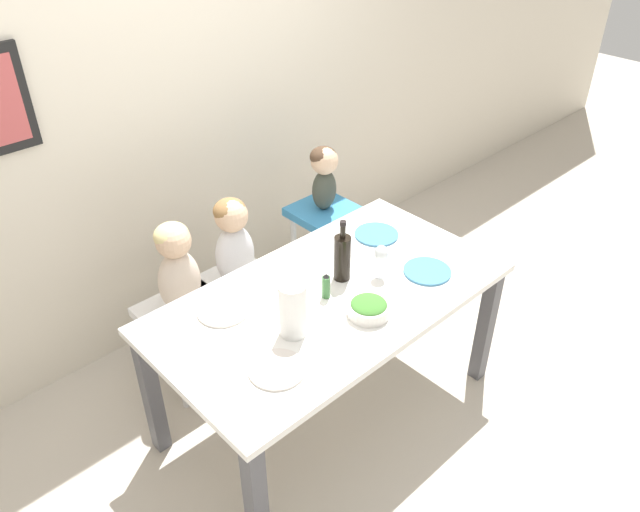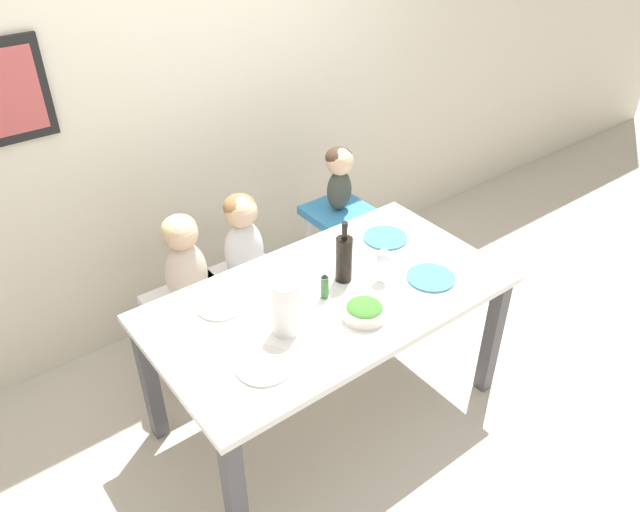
{
  "view_description": "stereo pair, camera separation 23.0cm",
  "coord_description": "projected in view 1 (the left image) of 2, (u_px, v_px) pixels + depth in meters",
  "views": [
    {
      "loc": [
        -1.57,
        -1.61,
        2.52
      ],
      "look_at": [
        0.0,
        0.07,
        0.94
      ],
      "focal_mm": 35.0,
      "sensor_mm": 36.0,
      "label": 1
    },
    {
      "loc": [
        -1.4,
        -1.76,
        2.52
      ],
      "look_at": [
        0.0,
        0.07,
        0.94
      ],
      "focal_mm": 35.0,
      "sensor_mm": 36.0,
      "label": 2
    }
  ],
  "objects": [
    {
      "name": "person_child_left",
      "position": [
        177.0,
        265.0,
        3.05
      ],
      "size": [
        0.22,
        0.18,
        0.51
      ],
      "color": "beige",
      "rests_on": "chair_far_left"
    },
    {
      "name": "person_baby_right",
      "position": [
        324.0,
        172.0,
        3.51
      ],
      "size": [
        0.16,
        0.16,
        0.38
      ],
      "color": "#3D4238",
      "rests_on": "chair_right_highchair"
    },
    {
      "name": "dinner_plate_back_left",
      "position": [
        223.0,
        311.0,
        2.75
      ],
      "size": [
        0.23,
        0.23,
        0.01
      ],
      "color": "silver",
      "rests_on": "dining_table"
    },
    {
      "name": "wine_glass_near",
      "position": [
        381.0,
        255.0,
        2.9
      ],
      "size": [
        0.07,
        0.07,
        0.17
      ],
      "color": "white",
      "rests_on": "dining_table"
    },
    {
      "name": "wall_back",
      "position": [
        171.0,
        101.0,
        3.23
      ],
      "size": [
        10.0,
        0.09,
        2.7
      ],
      "color": "beige",
      "rests_on": "ground_plane"
    },
    {
      "name": "paper_towel_roll",
      "position": [
        293.0,
        310.0,
        2.57
      ],
      "size": [
        0.12,
        0.12,
        0.25
      ],
      "color": "white",
      "rests_on": "dining_table"
    },
    {
      "name": "dining_table",
      "position": [
        330.0,
        311.0,
        2.91
      ],
      "size": [
        1.65,
        0.9,
        0.76
      ],
      "color": "white",
      "rests_on": "ground_plane"
    },
    {
      "name": "salad_bowl_large",
      "position": [
        369.0,
        308.0,
        2.71
      ],
      "size": [
        0.19,
        0.19,
        0.08
      ],
      "color": "silver",
      "rests_on": "dining_table"
    },
    {
      "name": "condiment_bottle_hot_sauce",
      "position": [
        326.0,
        286.0,
        2.8
      ],
      "size": [
        0.04,
        0.04,
        0.13
      ],
      "color": "#336633",
      "rests_on": "dining_table"
    },
    {
      "name": "dinner_plate_back_right",
      "position": [
        376.0,
        234.0,
        3.26
      ],
      "size": [
        0.23,
        0.23,
        0.01
      ],
      "color": "teal",
      "rests_on": "dining_table"
    },
    {
      "name": "chair_right_highchair",
      "position": [
        324.0,
        229.0,
        3.73
      ],
      "size": [
        0.36,
        0.35,
        0.68
      ],
      "color": "silver",
      "rests_on": "ground_plane"
    },
    {
      "name": "dinner_plate_front_right",
      "position": [
        427.0,
        271.0,
        2.99
      ],
      "size": [
        0.23,
        0.23,
        0.01
      ],
      "color": "teal",
      "rests_on": "dining_table"
    },
    {
      "name": "chair_far_left",
      "position": [
        186.0,
        320.0,
        3.24
      ],
      "size": [
        0.42,
        0.41,
        0.48
      ],
      "color": "silver",
      "rests_on": "ground_plane"
    },
    {
      "name": "wine_bottle",
      "position": [
        342.0,
        257.0,
        2.89
      ],
      "size": [
        0.08,
        0.08,
        0.31
      ],
      "color": "black",
      "rests_on": "dining_table"
    },
    {
      "name": "chair_far_center",
      "position": [
        238.0,
        292.0,
        3.44
      ],
      "size": [
        0.42,
        0.41,
        0.48
      ],
      "color": "silver",
      "rests_on": "ground_plane"
    },
    {
      "name": "dinner_plate_front_left",
      "position": [
        277.0,
        369.0,
        2.45
      ],
      "size": [
        0.23,
        0.23,
        0.01
      ],
      "color": "silver",
      "rests_on": "dining_table"
    },
    {
      "name": "ground_plane",
      "position": [
        329.0,
        407.0,
        3.28
      ],
      "size": [
        14.0,
        14.0,
        0.0
      ],
      "primitive_type": "plane",
      "color": "#BCB2A3"
    },
    {
      "name": "person_child_center",
      "position": [
        233.0,
        239.0,
        3.24
      ],
      "size": [
        0.22,
        0.18,
        0.51
      ],
      "color": "silver",
      "rests_on": "chair_far_center"
    }
  ]
}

